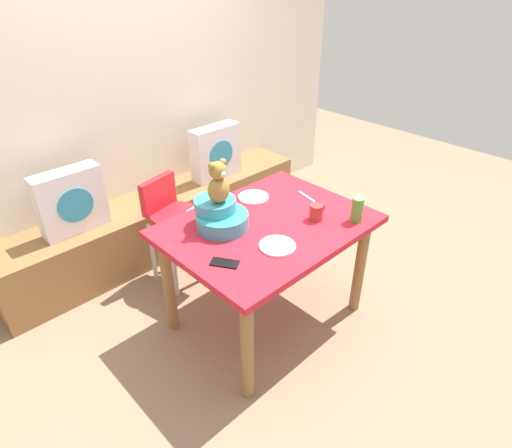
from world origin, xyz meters
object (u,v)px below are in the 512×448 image
pillow_floral_right (216,152)px  dinner_plate_near (253,197)px  dining_table (268,239)px  highchair (174,217)px  ketchup_bottle (357,208)px  book_stack (161,192)px  teddy_bear (218,183)px  infant_seat_teal (220,215)px  coffee_mug (316,212)px  cell_phone (225,263)px  pillow_floral_left (71,202)px  dinner_plate_far (277,246)px

pillow_floral_right → dinner_plate_near: pillow_floral_right is taller
dining_table → dinner_plate_near: size_ratio=5.92×
highchair → ketchup_bottle: ketchup_bottle is taller
book_stack → teddy_bear: 1.18m
dinner_plate_near → highchair: bearing=123.8°
infant_seat_teal → ketchup_bottle: 0.80m
book_stack → dining_table: bearing=-90.7°
infant_seat_teal → coffee_mug: infant_seat_teal is taller
dining_table → dinner_plate_near: dinner_plate_near is taller
book_stack → cell_phone: size_ratio=1.39×
cell_phone → teddy_bear: bearing=20.8°
book_stack → dinner_plate_near: 0.96m
book_stack → teddy_bear: size_ratio=0.80×
coffee_mug → dinner_plate_near: bearing=100.9°
pillow_floral_right → cell_phone: pillow_floral_right is taller
dining_table → coffee_mug: (0.24, -0.16, 0.16)m
pillow_floral_left → dinner_plate_far: (0.55, -1.38, 0.07)m
dining_table → dinner_plate_far: dinner_plate_far is taller
teddy_bear → coffee_mug: teddy_bear is taller
dining_table → coffee_mug: 0.33m
coffee_mug → dinner_plate_far: 0.38m
ketchup_bottle → dinner_plate_far: ketchup_bottle is taller
pillow_floral_left → infant_seat_teal: bearing=-65.4°
book_stack → dinner_plate_near: bearing=-81.3°
dinner_plate_near → dining_table: bearing=-118.6°
book_stack → dinner_plate_near: dinner_plate_near is taller
dining_table → ketchup_bottle: bearing=-40.8°
highchair → ketchup_bottle: size_ratio=4.27×
pillow_floral_left → book_stack: size_ratio=2.20×
teddy_bear → cell_phone: 0.45m
pillow_floral_right → highchair: bearing=-150.2°
infant_seat_teal → coffee_mug: (0.46, -0.33, -0.02)m
dining_table → dinner_plate_near: (0.16, 0.28, 0.12)m
dining_table → cell_phone: (-0.44, -0.12, 0.11)m
dinner_plate_far → teddy_bear: bearing=102.8°
book_stack → highchair: size_ratio=0.25×
pillow_floral_left → pillow_floral_right: bearing=0.0°
dining_table → cell_phone: 0.47m
dining_table → ketchup_bottle: ketchup_bottle is taller
pillow_floral_left → cell_phone: (0.25, -1.30, 0.06)m
dinner_plate_near → cell_phone: dinner_plate_near is taller
teddy_bear → ketchup_bottle: bearing=-39.5°
book_stack → coffee_mug: size_ratio=1.67×
dining_table → highchair: (-0.16, 0.76, -0.11)m
teddy_bear → dinner_plate_far: size_ratio=1.25×
pillow_floral_left → cell_phone: size_ratio=3.06×
ketchup_bottle → cell_phone: bearing=165.4°
book_stack → dinner_plate_far: 1.43m
dinner_plate_near → teddy_bear: bearing=-162.6°
dinner_plate_far → cell_phone: dinner_plate_far is taller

